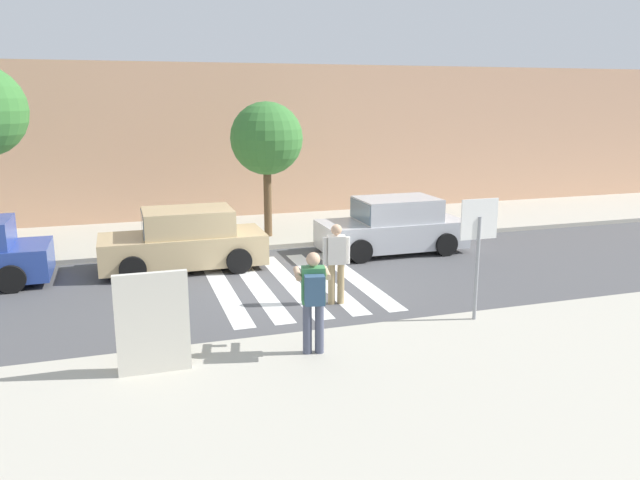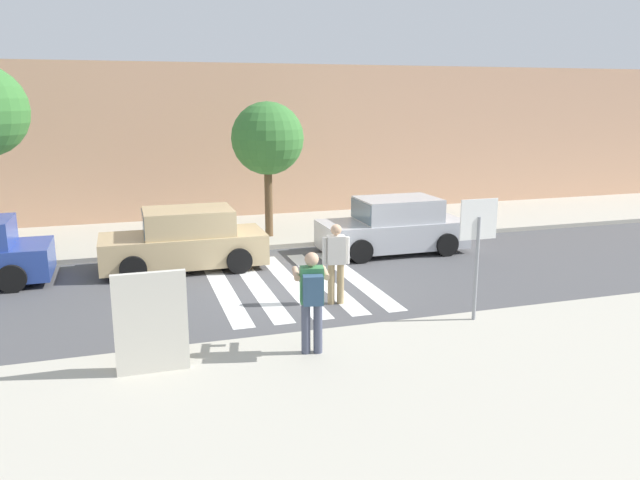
{
  "view_description": "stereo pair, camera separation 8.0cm",
  "coord_description": "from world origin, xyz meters",
  "px_view_note": "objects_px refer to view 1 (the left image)",
  "views": [
    {
      "loc": [
        -3.68,
        -13.46,
        4.29
      ],
      "look_at": [
        0.6,
        -0.2,
        1.1
      ],
      "focal_mm": 35.0,
      "sensor_mm": 36.0,
      "label": 1
    },
    {
      "loc": [
        -3.6,
        -13.48,
        4.29
      ],
      "look_at": [
        0.6,
        -0.2,
        1.1
      ],
      "focal_mm": 35.0,
      "sensor_mm": 36.0,
      "label": 2
    }
  ],
  "objects_px": {
    "stop_sign": "(479,233)",
    "pedestrian_crossing": "(336,259)",
    "photographer_with_backpack": "(313,294)",
    "street_tree_center": "(267,139)",
    "parked_car_tan": "(184,241)",
    "advertising_board": "(153,323)",
    "parked_car_silver": "(393,227)"
  },
  "relations": [
    {
      "from": "stop_sign",
      "to": "pedestrian_crossing",
      "type": "relative_size",
      "value": 1.35
    },
    {
      "from": "photographer_with_backpack",
      "to": "pedestrian_crossing",
      "type": "height_order",
      "value": "photographer_with_backpack"
    },
    {
      "from": "street_tree_center",
      "to": "photographer_with_backpack",
      "type": "bearing_deg",
      "value": -98.55
    },
    {
      "from": "pedestrian_crossing",
      "to": "parked_car_tan",
      "type": "xyz_separation_m",
      "value": [
        -2.76,
        3.81,
        -0.25
      ]
    },
    {
      "from": "pedestrian_crossing",
      "to": "advertising_board",
      "type": "distance_m",
      "value": 4.7
    },
    {
      "from": "stop_sign",
      "to": "parked_car_silver",
      "type": "height_order",
      "value": "stop_sign"
    },
    {
      "from": "photographer_with_backpack",
      "to": "pedestrian_crossing",
      "type": "distance_m",
      "value": 3.02
    },
    {
      "from": "stop_sign",
      "to": "photographer_with_backpack",
      "type": "relative_size",
      "value": 1.35
    },
    {
      "from": "photographer_with_backpack",
      "to": "parked_car_silver",
      "type": "xyz_separation_m",
      "value": [
        4.38,
        6.51,
        -0.44
      ]
    },
    {
      "from": "advertising_board",
      "to": "parked_car_silver",
      "type": "bearing_deg",
      "value": 42.95
    },
    {
      "from": "street_tree_center",
      "to": "parked_car_silver",
      "type": "bearing_deg",
      "value": -39.89
    },
    {
      "from": "photographer_with_backpack",
      "to": "parked_car_silver",
      "type": "bearing_deg",
      "value": 56.08
    },
    {
      "from": "advertising_board",
      "to": "stop_sign",
      "type": "bearing_deg",
      "value": 5.47
    },
    {
      "from": "stop_sign",
      "to": "photographer_with_backpack",
      "type": "height_order",
      "value": "stop_sign"
    },
    {
      "from": "parked_car_tan",
      "to": "street_tree_center",
      "type": "bearing_deg",
      "value": 42.31
    },
    {
      "from": "photographer_with_backpack",
      "to": "parked_car_tan",
      "type": "relative_size",
      "value": 0.42
    },
    {
      "from": "photographer_with_backpack",
      "to": "parked_car_tan",
      "type": "xyz_separation_m",
      "value": [
        -1.41,
        6.51,
        -0.44
      ]
    },
    {
      "from": "parked_car_silver",
      "to": "advertising_board",
      "type": "distance_m",
      "value": 9.46
    },
    {
      "from": "photographer_with_backpack",
      "to": "advertising_board",
      "type": "distance_m",
      "value": 2.56
    },
    {
      "from": "pedestrian_crossing",
      "to": "advertising_board",
      "type": "bearing_deg",
      "value": -145.86
    },
    {
      "from": "parked_car_tan",
      "to": "pedestrian_crossing",
      "type": "bearing_deg",
      "value": -54.07
    },
    {
      "from": "parked_car_tan",
      "to": "advertising_board",
      "type": "relative_size",
      "value": 2.56
    },
    {
      "from": "parked_car_tan",
      "to": "street_tree_center",
      "type": "relative_size",
      "value": 1.01
    },
    {
      "from": "pedestrian_crossing",
      "to": "photographer_with_backpack",
      "type": "bearing_deg",
      "value": -116.46
    },
    {
      "from": "pedestrian_crossing",
      "to": "parked_car_tan",
      "type": "distance_m",
      "value": 4.71
    },
    {
      "from": "stop_sign",
      "to": "photographer_with_backpack",
      "type": "distance_m",
      "value": 3.55
    },
    {
      "from": "stop_sign",
      "to": "parked_car_tan",
      "type": "bearing_deg",
      "value": 129.48
    },
    {
      "from": "pedestrian_crossing",
      "to": "street_tree_center",
      "type": "xyz_separation_m",
      "value": [
        0.01,
        6.33,
        2.11
      ]
    },
    {
      "from": "stop_sign",
      "to": "advertising_board",
      "type": "relative_size",
      "value": 1.46
    },
    {
      "from": "pedestrian_crossing",
      "to": "parked_car_silver",
      "type": "xyz_separation_m",
      "value": [
        3.03,
        3.81,
        -0.25
      ]
    },
    {
      "from": "street_tree_center",
      "to": "advertising_board",
      "type": "relative_size",
      "value": 2.53
    },
    {
      "from": "advertising_board",
      "to": "photographer_with_backpack",
      "type": "bearing_deg",
      "value": -1.45
    }
  ]
}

